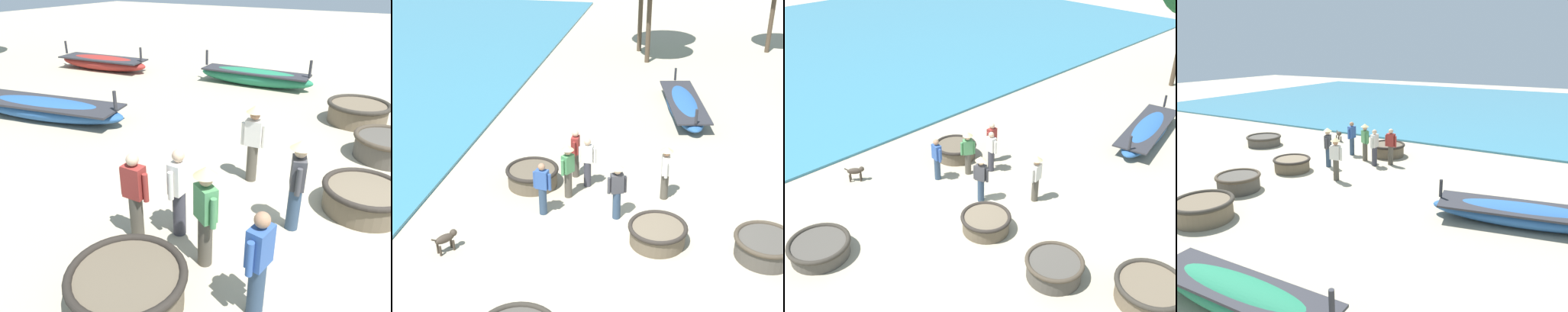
% 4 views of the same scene
% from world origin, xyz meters
% --- Properties ---
extents(ground_plane, '(80.00, 80.00, 0.00)m').
position_xyz_m(ground_plane, '(0.00, 0.00, 0.00)').
color(ground_plane, tan).
extents(sea, '(28.00, 52.00, 0.10)m').
position_xyz_m(sea, '(-20.28, 4.00, 0.05)').
color(sea, teal).
rests_on(sea, ground).
extents(coracle_tilted, '(1.52, 1.52, 0.54)m').
position_xyz_m(coracle_tilted, '(0.47, 0.14, 0.29)').
color(coracle_tilted, brown).
rests_on(coracle_tilted, ground).
extents(coracle_front_left, '(1.74, 1.74, 0.50)m').
position_xyz_m(coracle_front_left, '(-2.00, -3.94, 0.27)').
color(coracle_front_left, '#4C473F').
rests_on(coracle_front_left, ground).
extents(coracle_far_left, '(1.56, 1.56, 0.59)m').
position_xyz_m(coracle_far_left, '(3.09, 0.01, 0.32)').
color(coracle_far_left, '#4C473F').
rests_on(coracle_far_left, ground).
extents(coracle_front_right, '(1.60, 1.60, 0.58)m').
position_xyz_m(coracle_front_right, '(-3.46, 2.47, 0.32)').
color(coracle_front_right, brown).
rests_on(coracle_front_right, ground).
extents(coracle_beside_post, '(1.77, 1.77, 0.63)m').
position_xyz_m(coracle_beside_post, '(5.25, 1.02, 0.34)').
color(coracle_beside_post, brown).
rests_on(coracle_beside_post, ground).
extents(long_boat_red_hull, '(2.22, 5.32, 1.08)m').
position_xyz_m(long_boat_red_hull, '(0.94, 9.17, 0.32)').
color(long_boat_red_hull, '#285693').
rests_on(long_boat_red_hull, ground).
extents(long_boat_white_hull, '(1.18, 4.54, 1.17)m').
position_xyz_m(long_boat_white_hull, '(7.53, 5.16, 0.34)').
color(long_boat_white_hull, '#237551').
rests_on(long_boat_white_hull, ground).
extents(fisherman_standing_right, '(0.22, 0.53, 1.57)m').
position_xyz_m(fisherman_standing_right, '(-2.27, 3.24, 0.84)').
color(fisherman_standing_right, '#4C473D').
rests_on(fisherman_standing_right, ground).
extents(fisherman_hauling, '(0.52, 0.27, 1.57)m').
position_xyz_m(fisherman_hauling, '(-2.74, 0.96, 0.84)').
color(fisherman_hauling, '#2D425B').
rests_on(fisherman_hauling, ground).
extents(fisherman_crouching, '(0.53, 0.23, 1.57)m').
position_xyz_m(fisherman_crouching, '(-1.81, 2.71, 0.84)').
color(fisherman_crouching, '#383842').
rests_on(fisherman_crouching, ground).
extents(fisherman_standing_left, '(0.36, 0.53, 1.67)m').
position_xyz_m(fisherman_standing_left, '(0.52, 2.38, 0.96)').
color(fisherman_standing_left, '#4C473D').
rests_on(fisherman_standing_left, ground).
extents(fisherman_with_hat, '(0.51, 0.36, 1.67)m').
position_xyz_m(fisherman_with_hat, '(-0.71, 1.10, 0.96)').
color(fisherman_with_hat, '#2D425B').
rests_on(fisherman_with_hat, ground).
extents(fisherman_by_coracle, '(0.37, 0.46, 1.67)m').
position_xyz_m(fisherman_by_coracle, '(-2.24, 1.98, 0.96)').
color(fisherman_by_coracle, '#4C473D').
rests_on(fisherman_by_coracle, ground).
extents(dog, '(0.48, 0.57, 0.55)m').
position_xyz_m(dog, '(-4.67, -1.14, 0.37)').
color(dog, '#3D3328').
rests_on(dog, ground).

